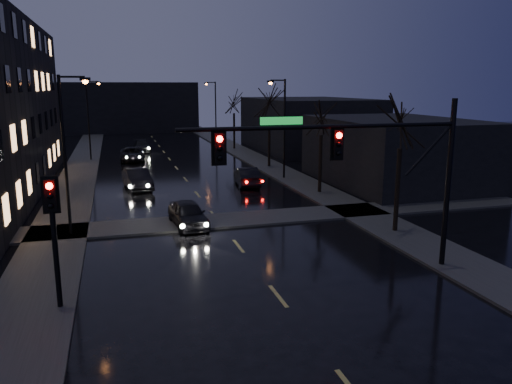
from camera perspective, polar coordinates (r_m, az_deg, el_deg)
sidewalk_left at (r=43.79m, az=-19.70°, el=1.59°), size 3.00×140.00×0.12m
sidewalk_right at (r=45.83m, az=2.00°, el=2.73°), size 3.00×140.00×0.12m
sidewalk_cross at (r=28.08m, az=-4.23°, el=-3.30°), size 40.00×3.00×0.12m
commercial_right_near at (r=40.25m, az=15.60°, el=4.51°), size 10.00×14.00×5.00m
commercial_right_far at (r=60.52m, az=5.95°, el=7.75°), size 12.00×18.00×6.00m
far_block at (r=86.15m, az=-14.46°, el=9.37°), size 22.00×10.00×8.00m
signal_mast at (r=19.56m, az=12.53°, el=4.09°), size 11.11×0.41×7.00m
signal_pole_left at (r=17.74m, az=-22.17°, el=-3.45°), size 0.35×0.41×4.53m
tree_near at (r=26.04m, az=16.35°, el=8.80°), size 3.52×3.52×8.08m
tree_mid_a at (r=34.93m, az=7.51°, el=9.24°), size 3.30×3.30×7.58m
tree_mid_b at (r=46.16m, az=1.55°, el=10.97°), size 3.74×3.74×8.59m
tree_far at (r=59.68m, az=-2.55°, el=10.68°), size 3.43×3.43×7.88m
streetlight_l_near at (r=26.27m, az=-20.65°, el=5.37°), size 1.53×0.28×8.00m
streetlight_l_far at (r=53.16m, az=-18.42°, el=8.53°), size 1.53×0.28×8.00m
streetlight_r_mid at (r=40.29m, az=2.99°, el=8.19°), size 1.53×0.28×8.00m
streetlight_r_far at (r=67.36m, az=-4.82°, el=9.71°), size 1.53×0.28×8.00m
oncoming_car_a at (r=27.21m, az=-7.78°, el=-2.50°), size 2.00×4.21×1.39m
oncoming_car_b at (r=37.72m, az=-13.41°, el=1.44°), size 2.18×4.71×1.50m
oncoming_car_c at (r=52.02m, az=-13.97°, el=4.21°), size 2.43×5.09×1.40m
oncoming_car_d at (r=59.28m, az=-12.89°, el=5.14°), size 1.82×4.46×1.29m
lead_car at (r=38.00m, az=-1.06°, el=1.80°), size 1.95×4.47×1.43m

